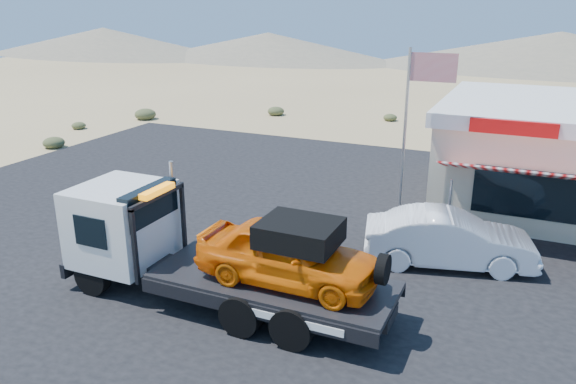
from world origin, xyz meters
name	(u,v)px	position (x,y,z in m)	size (l,w,h in m)	color
ground	(216,250)	(0.00, 0.00, 0.00)	(120.00, 120.00, 0.00)	#9E855A
asphalt_lot	(311,227)	(2.00, 3.00, 0.01)	(32.00, 24.00, 0.02)	black
tow_truck	(215,247)	(1.70, -2.71, 1.54)	(8.57, 2.54, 2.87)	black
white_sedan	(449,239)	(6.76, 1.93, 0.82)	(1.69, 4.86, 1.60)	silver
flagpole	(413,118)	(4.93, 4.50, 3.76)	(1.55, 0.10, 6.00)	#99999E
desert_scrub	(69,135)	(-15.02, 9.25, 0.31)	(24.53, 28.54, 0.74)	#3C4022
distant_hills	(381,49)	(-9.77, 55.14, 1.89)	(126.00, 48.00, 4.20)	#726B59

